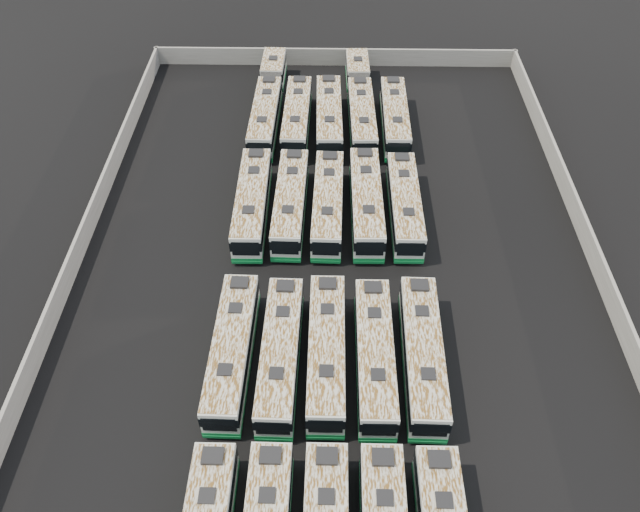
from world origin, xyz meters
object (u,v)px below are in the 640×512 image
Objects in this scene: bus_back_far_left at (268,101)px; bus_midback_left at (291,202)px; bus_midfront_far_right at (422,354)px; bus_midback_center at (328,204)px; bus_midback_far_left at (252,202)px; bus_back_center at (329,117)px; bus_midfront_left at (281,354)px; bus_back_right at (360,102)px; bus_back_far_right at (395,118)px; bus_midfront_far_left at (232,350)px; bus_back_left at (297,117)px; bus_midfront_center at (327,351)px; bus_midback_right at (366,202)px; bus_midback_far_right at (405,205)px; bus_midfront_right at (375,355)px.

bus_midback_left is at bearing -77.81° from bus_back_far_left.
bus_midfront_far_right is at bearing -66.74° from bus_back_far_left.
bus_midback_center is at bearing -67.50° from bus_back_far_left.
bus_midback_far_left is 15.87m from bus_back_center.
bus_back_center is at bearing 85.13° from bus_midfront_left.
bus_back_center reaches higher than bus_midfront_far_right.
bus_back_right is (10.43, 17.54, -0.07)m from bus_midback_far_left.
bus_midfront_far_left is at bearing -113.80° from bus_back_far_right.
bus_midback_far_left is 1.03× the size of bus_back_left.
bus_midfront_center is (6.92, 0.01, 0.00)m from bus_midfront_far_left.
bus_midfront_far_left is 1.01× the size of bus_back_left.
bus_midback_far_right is (3.51, -0.20, -0.08)m from bus_midback_right.
bus_midback_left reaches higher than bus_midback_center.
bus_midfront_left is at bearing -102.48° from bus_back_right.
bus_midback_left is at bearing 112.41° from bus_midfront_right.
bus_midfront_left is at bearing -88.60° from bus_back_left.
bus_back_center is (-0.03, 30.83, 0.02)m from bus_midfront_center.
bus_midback_right is 1.04× the size of bus_back_far_right.
bus_back_far_left is (-6.85, 34.07, -0.02)m from bus_midfront_center.
bus_midback_center reaches higher than bus_back_far_left.
bus_midback_right is at bearing 59.36° from bus_midfront_far_left.
bus_midback_center is 0.97× the size of bus_midback_right.
bus_midfront_far_right is at bearing 2.02° from bus_midfront_right.
bus_midfront_far_left reaches higher than bus_midfront_left.
bus_back_far_left reaches higher than bus_midback_far_right.
bus_midfront_far_left is at bearing -103.62° from bus_back_center.
bus_midfront_right is 0.65× the size of bus_back_right.
bus_midfront_left is 17.20m from bus_midback_far_left.
bus_midfront_left is 31.25m from bus_back_center.
bus_back_right is (-3.57, 17.54, -0.00)m from bus_midback_far_right.
bus_midfront_far_left is 34.08m from bus_back_far_left.
bus_back_center is at bearing 91.38° from bus_midback_center.
bus_back_left is (-0.02, 14.17, -0.02)m from bus_midback_left.
bus_back_left is at bearing 115.93° from bus_midback_right.
bus_back_left is at bearing 75.94° from bus_midback_far_left.
bus_back_center is (-7.04, 14.26, 0.05)m from bus_midback_far_right.
bus_back_center is at bearing 77.67° from bus_midback_left.
bus_back_far_right is at bearing -11.51° from bus_back_far_left.
bus_midfront_far_left is 0.99× the size of bus_midfront_far_right.
bus_midfront_left is 0.65× the size of bus_back_right.
bus_midback_far_right is 0.64× the size of bus_back_right.
bus_midback_left is 6.98m from bus_midback_right.
bus_midback_center is 14.69m from bus_back_left.
bus_midback_center reaches higher than bus_midfront_left.
bus_midfront_center is 1.01× the size of bus_back_left.
bus_back_center is (6.82, -3.24, 0.04)m from bus_back_far_left.
bus_back_right is at bearing 26.30° from bus_back_left.
bus_midfront_center is at bearing -76.86° from bus_midback_left.
bus_back_far_left reaches higher than bus_back_right.
bus_back_center reaches higher than bus_midback_center.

